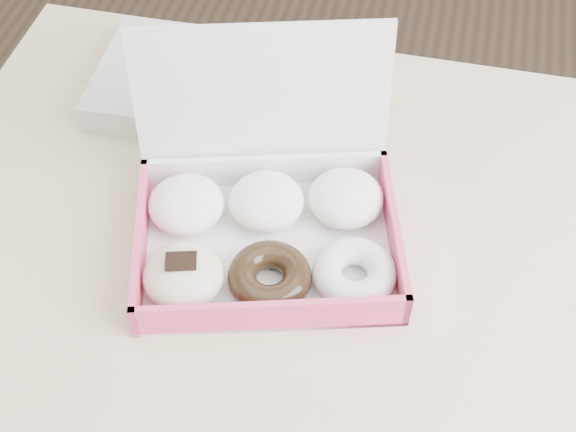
# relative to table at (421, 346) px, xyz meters

# --- Properties ---
(table) EXTENTS (1.20, 0.80, 0.75)m
(table) POSITION_rel_table_xyz_m (0.00, 0.00, 0.00)
(table) COLOR #CDB387
(table) RESTS_ON ground
(donut_box) EXTENTS (0.33, 0.30, 0.20)m
(donut_box) POSITION_rel_table_xyz_m (-0.19, 0.05, 0.11)
(donut_box) COLOR white
(donut_box) RESTS_ON table
(newspapers) EXTENTS (0.24, 0.20, 0.04)m
(newspapers) POSITION_rel_table_xyz_m (-0.34, 0.26, 0.10)
(newspapers) COLOR silver
(newspapers) RESTS_ON table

